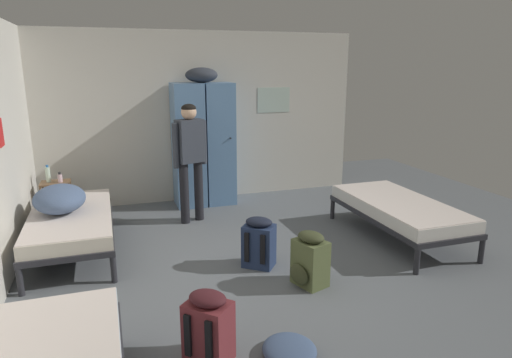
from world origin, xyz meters
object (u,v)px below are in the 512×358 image
(bed_right, at_px, (399,209))
(bedding_heap, at_px, (60,199))
(person_traveler, at_px, (190,152))
(shelf_unit, at_px, (57,198))
(bed_left_rear, at_px, (71,221))
(backpack_navy, at_px, (259,243))
(clothes_pile_denim, at_px, (289,350))
(locker_bank, at_px, (203,142))
(water_bottle, at_px, (48,174))
(backpack_olive, at_px, (310,260))
(lotion_bottle, at_px, (60,178))
(backpack_maroon, at_px, (209,328))

(bed_right, height_order, bedding_heap, bedding_heap)
(person_traveler, bearing_deg, shelf_unit, 162.48)
(bed_left_rear, xyz_separation_m, backpack_navy, (1.92, -1.01, -0.12))
(bed_right, bearing_deg, clothes_pile_denim, -141.22)
(bedding_heap, xyz_separation_m, backpack_navy, (2.02, -1.06, -0.38))
(bed_left_rear, relative_size, person_traveler, 1.18)
(locker_bank, xyz_separation_m, shelf_unit, (-2.10, -0.22, -0.62))
(bedding_heap, distance_m, backpack_navy, 2.31)
(bed_left_rear, distance_m, water_bottle, 1.29)
(backpack_olive, bearing_deg, shelf_unit, 131.95)
(backpack_navy, bearing_deg, lotion_bottle, 134.17)
(bedding_heap, distance_m, backpack_olive, 2.88)
(shelf_unit, height_order, bed_left_rear, shelf_unit)
(bed_left_rear, xyz_separation_m, person_traveler, (1.51, 0.64, 0.59))
(bed_right, xyz_separation_m, backpack_navy, (-1.90, -0.20, -0.12))
(locker_bank, relative_size, shelf_unit, 3.63)
(backpack_navy, bearing_deg, clothes_pile_denim, -100.74)
(locker_bank, height_order, bed_right, locker_bank)
(bed_left_rear, distance_m, bed_right, 3.90)
(person_traveler, bearing_deg, bed_left_rear, -156.98)
(bed_left_rear, distance_m, clothes_pile_denim, 3.05)
(backpack_navy, height_order, backpack_maroon, same)
(shelf_unit, relative_size, water_bottle, 2.42)
(locker_bank, distance_m, bed_left_rear, 2.40)
(locker_bank, height_order, bedding_heap, locker_bank)
(backpack_olive, height_order, clothes_pile_denim, backpack_olive)
(bed_right, bearing_deg, person_traveler, 147.96)
(person_traveler, relative_size, backpack_olive, 2.94)
(water_bottle, distance_m, backpack_maroon, 3.90)
(lotion_bottle, bearing_deg, shelf_unit, 150.26)
(person_traveler, bearing_deg, water_bottle, 162.63)
(backpack_maroon, bearing_deg, bed_right, 30.15)
(lotion_bottle, height_order, backpack_olive, lotion_bottle)
(bed_left_rear, bearing_deg, backpack_olive, -35.17)
(shelf_unit, xyz_separation_m, bedding_heap, (0.15, -1.14, 0.30))
(clothes_pile_denim, bearing_deg, bed_right, 38.78)
(bedding_heap, bearing_deg, lotion_bottle, 94.12)
(locker_bank, height_order, backpack_navy, locker_bank)
(bed_left_rear, bearing_deg, shelf_unit, 101.83)
(backpack_olive, bearing_deg, bed_right, 26.23)
(lotion_bottle, distance_m, backpack_olive, 3.67)
(shelf_unit, bearing_deg, bed_right, -26.20)
(backpack_olive, bearing_deg, bedding_heap, 145.12)
(bed_right, relative_size, backpack_maroon, 3.45)
(bedding_heap, xyz_separation_m, clothes_pile_denim, (1.72, -2.62, -0.59))
(person_traveler, xyz_separation_m, clothes_pile_denim, (0.12, -3.21, -0.92))
(lotion_bottle, bearing_deg, bedding_heap, -85.88)
(bed_left_rear, bearing_deg, bed_right, -11.93)
(locker_bank, height_order, bed_left_rear, locker_bank)
(shelf_unit, bearing_deg, water_bottle, 165.96)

